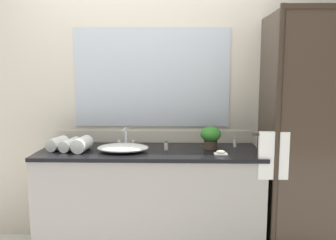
# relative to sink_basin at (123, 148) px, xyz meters

# --- Properties ---
(wall_back_with_mirror) EXTENTS (4.40, 0.06, 2.60)m
(wall_back_with_mirror) POSITION_rel_sink_basin_xyz_m (0.21, 0.39, 0.37)
(wall_back_with_mirror) COLOR beige
(wall_back_with_mirror) RESTS_ON ground_plane
(vanity_cabinet) EXTENTS (1.80, 0.58, 0.90)m
(vanity_cabinet) POSITION_rel_sink_basin_xyz_m (0.21, 0.06, -0.48)
(vanity_cabinet) COLOR #9E9993
(vanity_cabinet) RESTS_ON ground_plane
(shower_enclosure) EXTENTS (1.20, 0.59, 2.00)m
(shower_enclosure) POSITION_rel_sink_basin_xyz_m (1.48, -0.14, 0.09)
(shower_enclosure) COLOR #2D2319
(shower_enclosure) RESTS_ON ground_plane
(sink_basin) EXTENTS (0.41, 0.29, 0.06)m
(sink_basin) POSITION_rel_sink_basin_xyz_m (0.00, 0.00, 0.00)
(sink_basin) COLOR white
(sink_basin) RESTS_ON vanity_cabinet
(faucet) EXTENTS (0.17, 0.14, 0.17)m
(faucet) POSITION_rel_sink_basin_xyz_m (-0.00, 0.16, 0.03)
(faucet) COLOR silver
(faucet) RESTS_ON vanity_cabinet
(potted_plant) EXTENTS (0.17, 0.17, 0.18)m
(potted_plant) POSITION_rel_sink_basin_xyz_m (0.71, 0.12, 0.08)
(potted_plant) COLOR #473828
(potted_plant) RESTS_ON vanity_cabinet
(soap_dish) EXTENTS (0.10, 0.07, 0.04)m
(soap_dish) POSITION_rel_sink_basin_xyz_m (0.77, -0.09, -0.02)
(soap_dish) COLOR silver
(soap_dish) RESTS_ON vanity_cabinet
(amenity_bottle_lotion) EXTENTS (0.03, 0.03, 0.08)m
(amenity_bottle_lotion) POSITION_rel_sink_basin_xyz_m (0.93, 0.20, 0.01)
(amenity_bottle_lotion) COLOR white
(amenity_bottle_lotion) RESTS_ON vanity_cabinet
(amenity_bottle_conditioner) EXTENTS (0.03, 0.03, 0.07)m
(amenity_bottle_conditioner) POSITION_rel_sink_basin_xyz_m (0.35, 0.06, 0.00)
(amenity_bottle_conditioner) COLOR silver
(amenity_bottle_conditioner) RESTS_ON vanity_cabinet
(rolled_towel_near_edge) EXTENTS (0.15, 0.22, 0.10)m
(rolled_towel_near_edge) POSITION_rel_sink_basin_xyz_m (-0.55, 0.06, 0.02)
(rolled_towel_near_edge) COLOR white
(rolled_towel_near_edge) RESTS_ON vanity_cabinet
(rolled_towel_middle) EXTENTS (0.13, 0.25, 0.09)m
(rolled_towel_middle) POSITION_rel_sink_basin_xyz_m (-0.44, 0.05, 0.02)
(rolled_towel_middle) COLOR white
(rolled_towel_middle) RESTS_ON vanity_cabinet
(rolled_towel_far_edge) EXTENTS (0.13, 0.22, 0.11)m
(rolled_towel_far_edge) POSITION_rel_sink_basin_xyz_m (-0.33, 0.00, 0.03)
(rolled_towel_far_edge) COLOR white
(rolled_towel_far_edge) RESTS_ON vanity_cabinet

